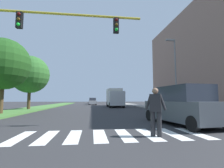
{
  "coord_description": "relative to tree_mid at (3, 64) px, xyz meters",
  "views": [
    {
      "loc": [
        -0.75,
        1.71,
        1.28
      ],
      "look_at": [
        0.87,
        14.8,
        2.52
      ],
      "focal_mm": 26.38,
      "sensor_mm": 36.0,
      "label": 1
    }
  ],
  "objects": [
    {
      "name": "suv_crossing",
      "position": [
        11.97,
        -6.38,
        -3.28
      ],
      "size": [
        2.47,
        4.8,
        1.97
      ],
      "color": "#474C51",
      "rests_on": "ground_plane"
    },
    {
      "name": "sedan_far_horizon",
      "position": [
        7.62,
        38.0,
        -3.41
      ],
      "size": [
        2.01,
        4.38,
        1.73
      ],
      "color": "maroon",
      "rests_on": "ground_plane"
    },
    {
      "name": "street_lamp_right",
      "position": [
        15.9,
        1.55,
        0.39
      ],
      "size": [
        1.02,
        0.24,
        7.5
      ],
      "color": "slate",
      "rests_on": "sidewalk_right"
    },
    {
      "name": "tree_mid",
      "position": [
        0.0,
        0.0,
        0.0
      ],
      "size": [
        4.28,
        4.28,
        6.21
      ],
      "color": "#4C3823",
      "rests_on": "median_strip"
    },
    {
      "name": "tree_far",
      "position": [
        -0.05,
        6.14,
        0.06
      ],
      "size": [
        4.47,
        4.47,
        6.36
      ],
      "color": "#4C3823",
      "rests_on": "median_strip"
    },
    {
      "name": "sidewalk_right",
      "position": [
        16.49,
        11.84,
        -4.13
      ],
      "size": [
        3.0,
        64.0,
        0.15
      ],
      "primitive_type": "cube",
      "color": "#9E9991",
      "rests_on": "ground_plane"
    },
    {
      "name": "sedan_distant",
      "position": [
        7.54,
        26.45,
        -3.43
      ],
      "size": [
        1.97,
        4.37,
        1.67
      ],
      "color": "#B7B7BC",
      "rests_on": "ground_plane"
    },
    {
      "name": "sedan_midblock",
      "position": [
        11.67,
        16.19,
        -3.43
      ],
      "size": [
        1.95,
        4.54,
        1.68
      ],
      "color": "silver",
      "rests_on": "ground_plane"
    },
    {
      "name": "crosswalk",
      "position": [
        8.08,
        -8.44,
        -4.2
      ],
      "size": [
        6.75,
        2.2,
        0.01
      ],
      "color": "silver",
      "rests_on": "ground_plane"
    },
    {
      "name": "traffic_light_gantry",
      "position": [
        3.77,
        -6.32,
        0.14
      ],
      "size": [
        8.69,
        0.3,
        6.0
      ],
      "color": "gold",
      "rests_on": "median_strip"
    },
    {
      "name": "median_strip",
      "position": [
        -0.32,
        11.84,
        -4.13
      ],
      "size": [
        3.7,
        64.0,
        0.15
      ],
      "primitive_type": "cube",
      "color": "#477A38",
      "rests_on": "ground_plane"
    },
    {
      "name": "truck_box_delivery",
      "position": [
        11.19,
        13.0,
        -2.57
      ],
      "size": [
        2.4,
        6.2,
        3.1
      ],
      "color": "#B7B7BC",
      "rests_on": "ground_plane"
    },
    {
      "name": "ground_plane",
      "position": [
        8.08,
        13.84,
        -4.21
      ],
      "size": [
        140.0,
        140.0,
        0.0
      ],
      "primitive_type": "plane",
      "color": "#2D2D30"
    },
    {
      "name": "pedestrian_performer",
      "position": [
        9.56,
        -8.85,
        -3.27
      ],
      "size": [
        0.69,
        0.44,
        1.69
      ],
      "color": "#262628",
      "rests_on": "ground_plane"
    }
  ]
}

